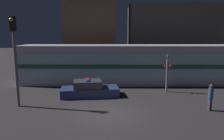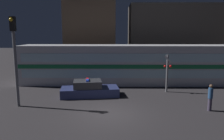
{
  "view_description": "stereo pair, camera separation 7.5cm",
  "coord_description": "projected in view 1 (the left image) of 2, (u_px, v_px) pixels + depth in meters",
  "views": [
    {
      "loc": [
        0.3,
        -12.39,
        4.72
      ],
      "look_at": [
        0.13,
        6.0,
        1.64
      ],
      "focal_mm": 35.0,
      "sensor_mm": 36.0,
      "label": 1
    },
    {
      "loc": [
        0.38,
        -12.39,
        4.72
      ],
      "look_at": [
        0.13,
        6.0,
        1.64
      ],
      "focal_mm": 35.0,
      "sensor_mm": 36.0,
      "label": 2
    }
  ],
  "objects": [
    {
      "name": "building_center",
      "position": [
        174.0,
        38.0,
        28.93
      ],
      "size": [
        11.88,
        5.47,
        8.33
      ],
      "color": "#47423D",
      "rests_on": "ground_plane"
    },
    {
      "name": "traffic_light_corner",
      "position": [
        15.0,
        54.0,
        13.77
      ],
      "size": [
        0.3,
        0.46,
        5.76
      ],
      "color": "slate",
      "rests_on": "ground_plane"
    },
    {
      "name": "building_left",
      "position": [
        91.0,
        31.0,
        27.58
      ],
      "size": [
        6.08,
        5.73,
        10.18
      ],
      "color": "brown",
      "rests_on": "ground_plane"
    },
    {
      "name": "train",
      "position": [
        130.0,
        64.0,
        20.82
      ],
      "size": [
        20.54,
        3.16,
        3.64
      ],
      "color": "silver",
      "rests_on": "ground_plane"
    },
    {
      "name": "crossing_signal_near",
      "position": [
        167.0,
        72.0,
        17.62
      ],
      "size": [
        0.64,
        0.32,
        3.06
      ],
      "color": "slate",
      "rests_on": "ground_plane"
    },
    {
      "name": "police_car",
      "position": [
        89.0,
        90.0,
        16.63
      ],
      "size": [
        4.54,
        2.34,
        1.33
      ],
      "rotation": [
        0.0,
        0.0,
        0.14
      ],
      "color": "navy",
      "rests_on": "ground_plane"
    },
    {
      "name": "ground_plane",
      "position": [
        109.0,
        114.0,
        13.0
      ],
      "size": [
        120.0,
        120.0,
        0.0
      ],
      "primitive_type": "plane",
      "color": "#262326"
    },
    {
      "name": "pedestrian",
      "position": [
        210.0,
        97.0,
        13.4
      ],
      "size": [
        0.28,
        0.28,
        1.67
      ],
      "color": "#3F384C",
      "rests_on": "ground_plane"
    }
  ]
}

